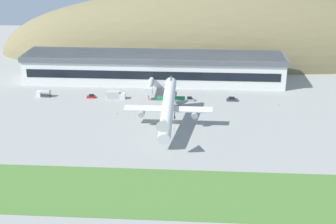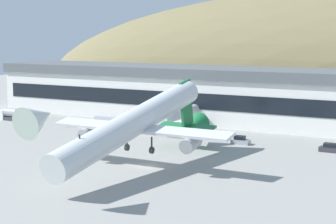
{
  "view_description": "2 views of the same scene",
  "coord_description": "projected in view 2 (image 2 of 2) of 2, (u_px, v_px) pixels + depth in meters",
  "views": [
    {
      "loc": [
        9.22,
        -159.18,
        69.14
      ],
      "look_at": [
        -0.73,
        -5.7,
        7.08
      ],
      "focal_mm": 50.0,
      "sensor_mm": 36.0,
      "label": 1
    },
    {
      "loc": [
        46.43,
        -77.92,
        21.78
      ],
      "look_at": [
        2.49,
        2.4,
        8.96
      ],
      "focal_mm": 60.0,
      "sensor_mm": 36.0,
      "label": 2
    }
  ],
  "objects": [
    {
      "name": "service_car_1",
      "position": [
        74.0,
        124.0,
        132.21
      ],
      "size": [
        3.76,
        2.03,
        1.45
      ],
      "color": "#B21E1E",
      "rests_on": "ground_plane"
    },
    {
      "name": "fuel_truck",
      "position": [
        110.0,
        124.0,
        126.66
      ],
      "size": [
        7.79,
        2.89,
        3.26
      ],
      "color": "silver",
      "rests_on": "ground_plane"
    },
    {
      "name": "service_car_0",
      "position": [
        332.0,
        148.0,
        103.87
      ],
      "size": [
        4.57,
        1.91,
        1.64
      ],
      "color": "#333338",
      "rests_on": "ground_plane"
    },
    {
      "name": "box_truck",
      "position": [
        10.0,
        114.0,
        142.13
      ],
      "size": [
        6.18,
        2.63,
        3.16
      ],
      "color": "silver",
      "rests_on": "ground_plane"
    },
    {
      "name": "terminal_building",
      "position": [
        211.0,
        91.0,
        140.22
      ],
      "size": [
        120.46,
        20.65,
        13.46
      ],
      "color": "white",
      "rests_on": "ground_plane"
    },
    {
      "name": "traffic_cone_1",
      "position": [
        76.0,
        144.0,
        110.45
      ],
      "size": [
        0.52,
        0.52,
        0.58
      ],
      "color": "orange",
      "rests_on": "ground_plane"
    },
    {
      "name": "cargo_airplane",
      "position": [
        136.0,
        124.0,
        90.43
      ],
      "size": [
        32.28,
        50.13,
        12.64
      ],
      "color": "silver"
    },
    {
      "name": "ground_plane",
      "position": [
        148.0,
        166.0,
        92.79
      ],
      "size": [
        347.47,
        347.47,
        0.0
      ],
      "primitive_type": "plane",
      "color": "gray"
    },
    {
      "name": "jetway_0",
      "position": [
        176.0,
        115.0,
        124.17
      ],
      "size": [
        3.38,
        16.73,
        5.43
      ],
      "color": "silver",
      "rests_on": "ground_plane"
    },
    {
      "name": "service_car_2",
      "position": [
        240.0,
        141.0,
        111.37
      ],
      "size": [
        3.68,
        1.92,
        1.66
      ],
      "color": "#999EA3",
      "rests_on": "ground_plane"
    }
  ]
}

